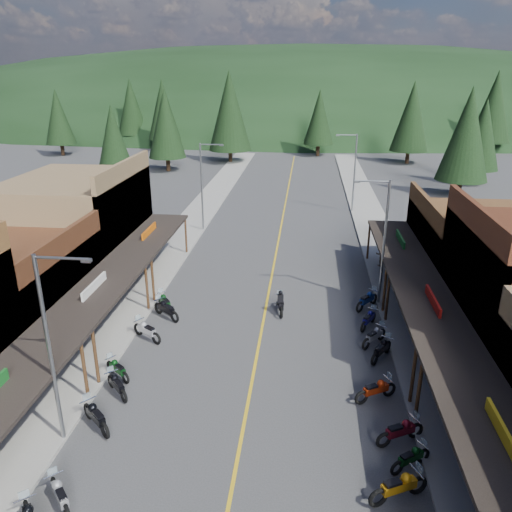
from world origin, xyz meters
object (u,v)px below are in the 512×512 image
(pine_8, at_px, (113,138))
(pine_10, at_px, (166,124))
(streetlight_3, at_px, (353,170))
(pine_3, at_px, (319,117))
(bike_west_8, at_px, (147,330))
(bike_east_10, at_px, (369,318))
(shop_west_2, at_px, (6,295))
(bike_east_4, at_px, (399,485))
(bike_east_6, at_px, (400,430))
(pedestrian_east_a, at_px, (440,381))
(bike_west_4, at_px, (60,494))
(bike_west_6, at_px, (117,384))
(rider_on_bike, at_px, (280,303))
(bike_west_9, at_px, (166,308))
(bike_east_5, at_px, (411,457))
(pine_2, at_px, (230,111))
(bike_west_7, at_px, (117,368))
(shop_west_3, at_px, (80,226))
(pine_0, at_px, (58,117))
(streetlight_2, at_px, (382,237))
(pine_5, at_px, (494,107))
(bike_west_10, at_px, (165,302))
(pine_7, at_px, (131,107))
(shop_east_3, at_px, (476,253))
(bike_east_9, at_px, (374,335))
(pine_1, at_px, (163,109))
(pine_4, at_px, (412,116))
(bike_east_11, at_px, (367,299))
(bike_west_5, at_px, (96,415))
(pine_11, at_px, (467,134))

(pine_8, distance_m, pine_10, 10.80)
(streetlight_3, bearing_deg, pine_10, 141.29)
(pine_3, xyz_separation_m, bike_west_8, (-10.19, -63.89, -5.86))
(streetlight_3, xyz_separation_m, bike_east_10, (-0.85, -25.18, -3.89))
(shop_west_2, relative_size, bike_east_4, 4.81)
(pine_8, bearing_deg, bike_east_6, -57.68)
(bike_west_8, bearing_deg, shop_west_2, 127.28)
(pine_10, distance_m, pedestrian_east_a, 58.53)
(bike_west_4, bearing_deg, bike_west_6, 51.10)
(pine_3, xyz_separation_m, bike_west_4, (-9.66, -75.15, -5.91))
(rider_on_bike, bearing_deg, bike_west_9, -176.18)
(streetlight_3, xyz_separation_m, bike_east_5, (-0.47, -36.14, -3.93))
(pine_2, height_order, bike_west_7, pine_2)
(shop_west_3, bearing_deg, pine_2, 85.37)
(pine_10, height_order, bike_west_4, pine_10)
(pine_0, height_order, bike_west_7, pine_0)
(pine_2, relative_size, pine_10, 1.21)
(streetlight_2, bearing_deg, pine_5, 67.09)
(bike_east_10, relative_size, rider_on_bike, 0.94)
(bike_west_10, bearing_deg, pedestrian_east_a, -64.20)
(pine_7, relative_size, pedestrian_east_a, 6.86)
(streetlight_3, bearing_deg, rider_on_bike, -104.14)
(bike_west_10, height_order, rider_on_bike, rider_on_bike)
(pine_7, distance_m, bike_east_6, 89.65)
(shop_west_3, relative_size, rider_on_bike, 5.10)
(shop_west_3, distance_m, shop_east_3, 27.56)
(pine_0, height_order, bike_east_9, pine_0)
(pine_8, xyz_separation_m, bike_east_5, (28.48, -46.14, -5.45))
(pine_1, height_order, pine_2, pine_2)
(streetlight_3, bearing_deg, bike_west_9, -116.79)
(bike_west_10, bearing_deg, pine_4, 29.29)
(shop_west_2, bearing_deg, bike_east_11, 15.60)
(pine_3, distance_m, pine_7, 37.37)
(pine_10, bearing_deg, streetlight_3, -38.71)
(bike_east_4, bearing_deg, bike_east_10, 152.78)
(pine_4, relative_size, pine_10, 1.08)
(pine_4, height_order, bike_west_5, pine_4)
(shop_west_3, relative_size, streetlight_2, 1.36)
(pine_2, xyz_separation_m, pine_10, (-8.00, -8.00, -1.21))
(shop_west_2, distance_m, bike_east_5, 21.80)
(pine_1, bearing_deg, streetlight_3, -52.27)
(streetlight_2, height_order, pine_8, pine_8)
(bike_west_4, height_order, bike_west_10, bike_west_10)
(pine_0, distance_m, bike_west_9, 66.96)
(pine_7, relative_size, bike_east_9, 6.13)
(pine_5, bearing_deg, bike_west_4, -116.05)
(bike_west_10, bearing_deg, bike_east_4, -84.95)
(pine_1, xyz_separation_m, bike_east_10, (30.10, -65.18, -6.67))
(pine_10, distance_m, pine_11, 39.85)
(bike_west_4, xyz_separation_m, rider_on_bike, (6.61, 15.29, 0.05))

